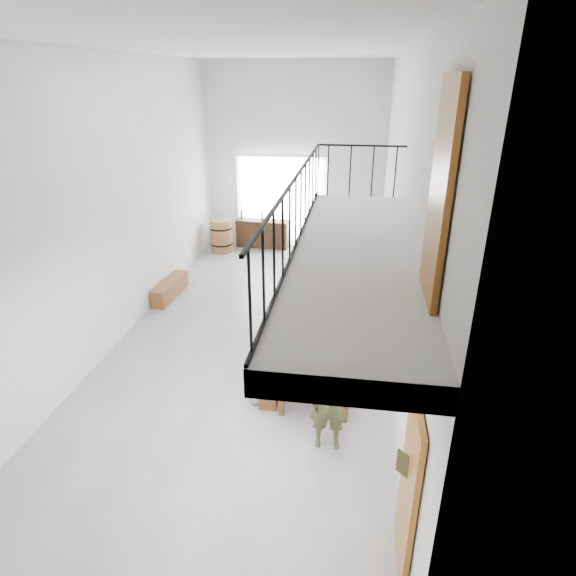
% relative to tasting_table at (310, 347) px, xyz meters
% --- Properties ---
extents(floor, '(12.00, 12.00, 0.00)m').
position_rel_tasting_table_xyz_m(floor, '(-1.32, 1.57, -0.71)').
color(floor, slate).
rests_on(floor, ground).
extents(room_walls, '(12.00, 12.00, 12.00)m').
position_rel_tasting_table_xyz_m(room_walls, '(-1.32, 1.57, 2.85)').
color(room_walls, white).
rests_on(room_walls, ground).
extents(gateway_portal, '(2.80, 0.08, 2.80)m').
position_rel_tasting_table_xyz_m(gateway_portal, '(-1.72, 7.51, 0.69)').
color(gateway_portal, white).
rests_on(gateway_portal, ground).
extents(right_wall_decor, '(0.07, 8.28, 5.07)m').
position_rel_tasting_table_xyz_m(right_wall_decor, '(1.38, -0.29, 1.04)').
color(right_wall_decor, '#905619').
rests_on(right_wall_decor, ground).
extents(balcony, '(1.52, 5.62, 4.00)m').
position_rel_tasting_table_xyz_m(balcony, '(0.66, -1.55, 2.26)').
color(balcony, silver).
rests_on(balcony, ground).
extents(tasting_table, '(1.03, 2.34, 0.79)m').
position_rel_tasting_table_xyz_m(tasting_table, '(0.00, 0.00, 0.00)').
color(tasting_table, brown).
rests_on(tasting_table, ground).
extents(bench_inner, '(0.39, 1.81, 0.41)m').
position_rel_tasting_table_xyz_m(bench_inner, '(-0.65, -0.06, -0.50)').
color(bench_inner, brown).
rests_on(bench_inner, ground).
extents(bench_wall, '(0.32, 1.96, 0.45)m').
position_rel_tasting_table_xyz_m(bench_wall, '(0.55, -0.10, -0.48)').
color(bench_wall, brown).
rests_on(bench_wall, ground).
extents(tableware, '(0.71, 1.83, 0.35)m').
position_rel_tasting_table_xyz_m(tableware, '(0.03, 0.01, 0.21)').
color(tableware, black).
rests_on(tableware, tasting_table).
extents(side_bench, '(0.41, 1.53, 0.43)m').
position_rel_tasting_table_xyz_m(side_bench, '(-3.82, 3.11, -0.49)').
color(side_bench, brown).
rests_on(side_bench, ground).
extents(oak_barrel, '(0.69, 0.69, 1.02)m').
position_rel_tasting_table_xyz_m(oak_barrel, '(-3.47, 6.61, -0.20)').
color(oak_barrel, olive).
rests_on(oak_barrel, ground).
extents(serving_counter, '(1.68, 0.56, 0.87)m').
position_rel_tasting_table_xyz_m(serving_counter, '(-2.28, 7.22, -0.27)').
color(serving_counter, '#3E2815').
rests_on(serving_counter, ground).
extents(counter_bottles, '(1.41, 0.16, 0.28)m').
position_rel_tasting_table_xyz_m(counter_bottles, '(-2.28, 7.21, 0.31)').
color(counter_bottles, black).
rests_on(counter_bottles, serving_counter).
extents(guest_left_a, '(0.44, 0.58, 1.08)m').
position_rel_tasting_table_xyz_m(guest_left_a, '(-0.81, -0.68, -0.17)').
color(guest_left_a, beige).
rests_on(guest_left_a, ground).
extents(guest_left_b, '(0.42, 0.54, 1.33)m').
position_rel_tasting_table_xyz_m(guest_left_b, '(-0.68, -0.16, -0.04)').
color(guest_left_b, '#24657B').
rests_on(guest_left_b, ground).
extents(guest_left_c, '(0.48, 0.60, 1.20)m').
position_rel_tasting_table_xyz_m(guest_left_c, '(-0.73, 0.39, -0.10)').
color(guest_left_c, beige).
rests_on(guest_left_c, ground).
extents(guest_left_d, '(0.70, 0.86, 1.15)m').
position_rel_tasting_table_xyz_m(guest_left_d, '(-0.71, 0.82, -0.13)').
color(guest_left_d, '#24657B').
rests_on(guest_left_d, ground).
extents(guest_right_a, '(0.44, 0.70, 1.11)m').
position_rel_tasting_table_xyz_m(guest_right_a, '(0.49, -0.62, -0.15)').
color(guest_right_a, red).
rests_on(guest_right_a, ground).
extents(guest_right_b, '(0.46, 1.04, 1.09)m').
position_rel_tasting_table_xyz_m(guest_right_b, '(0.61, 0.09, -0.16)').
color(guest_right_b, black).
rests_on(guest_right_b, ground).
extents(guest_right_c, '(0.42, 0.59, 1.15)m').
position_rel_tasting_table_xyz_m(guest_right_c, '(0.58, 0.72, -0.13)').
color(guest_right_c, beige).
rests_on(guest_right_c, ground).
extents(host_standing, '(0.58, 0.41, 1.53)m').
position_rel_tasting_table_xyz_m(host_standing, '(0.44, -1.60, 0.06)').
color(host_standing, '#444828').
rests_on(host_standing, ground).
extents(potted_plant, '(0.41, 0.37, 0.39)m').
position_rel_tasting_table_xyz_m(potted_plant, '(1.13, 2.20, -0.51)').
color(potted_plant, '#1A4418').
rests_on(potted_plant, ground).
extents(bicycle_near, '(1.88, 1.27, 0.93)m').
position_rel_tasting_table_xyz_m(bicycle_near, '(0.05, 6.74, -0.24)').
color(bicycle_near, black).
rests_on(bicycle_near, ground).
extents(bicycle_far, '(1.73, 1.04, 1.01)m').
position_rel_tasting_table_xyz_m(bicycle_far, '(0.14, 6.63, -0.20)').
color(bicycle_far, black).
rests_on(bicycle_far, ground).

